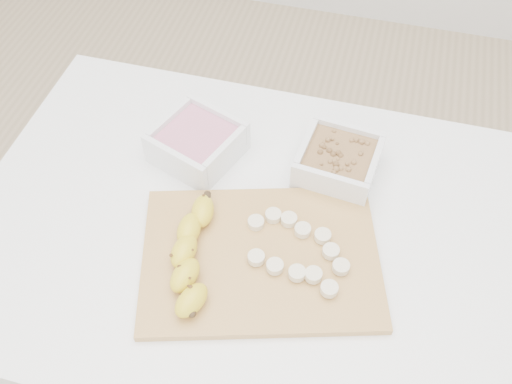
% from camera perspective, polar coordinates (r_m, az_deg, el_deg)
% --- Properties ---
extents(ground, '(3.50, 3.50, 0.00)m').
position_cam_1_polar(ground, '(1.66, -0.28, -18.27)').
color(ground, '#C6AD89').
rests_on(ground, ground).
extents(table, '(1.00, 0.70, 0.75)m').
position_cam_1_polar(table, '(1.07, -0.42, -6.37)').
color(table, white).
rests_on(table, ground).
extents(bowl_yogurt, '(0.18, 0.18, 0.07)m').
position_cam_1_polar(bowl_yogurt, '(1.07, -5.90, 4.98)').
color(bowl_yogurt, white).
rests_on(bowl_yogurt, table).
extents(bowl_granola, '(0.15, 0.15, 0.06)m').
position_cam_1_polar(bowl_granola, '(1.05, 8.23, 3.07)').
color(bowl_granola, white).
rests_on(bowl_granola, table).
extents(cutting_board, '(0.45, 0.38, 0.01)m').
position_cam_1_polar(cutting_board, '(0.95, 0.47, -6.55)').
color(cutting_board, tan).
rests_on(cutting_board, table).
extents(banana, '(0.06, 0.22, 0.04)m').
position_cam_1_polar(banana, '(0.92, -6.39, -6.35)').
color(banana, gold).
rests_on(banana, cutting_board).
extents(banana_slices, '(0.18, 0.14, 0.02)m').
position_cam_1_polar(banana_slices, '(0.94, 4.27, -5.75)').
color(banana_slices, beige).
rests_on(banana_slices, cutting_board).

